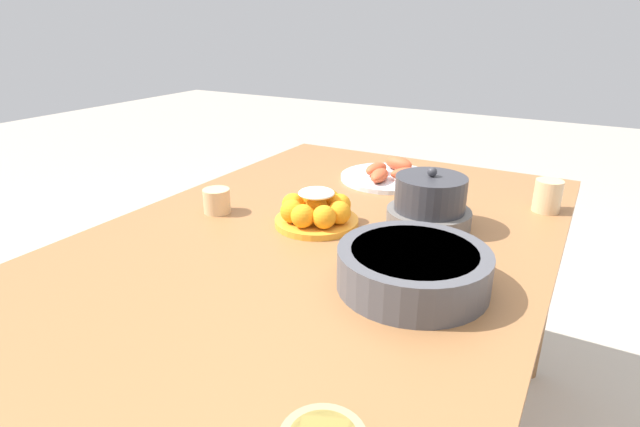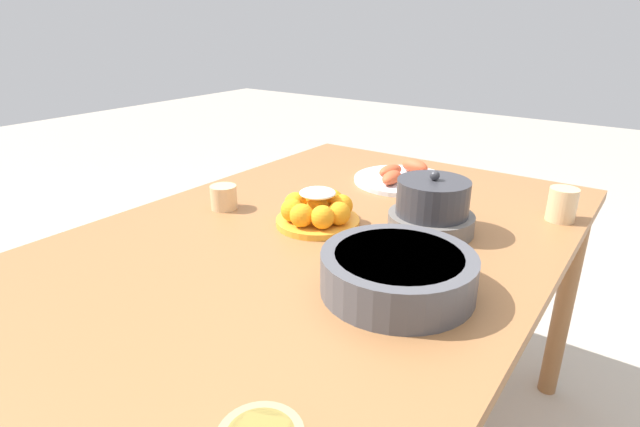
# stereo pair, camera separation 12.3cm
# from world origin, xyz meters

# --- Properties ---
(dining_table) EXTENTS (1.53, 1.04, 0.75)m
(dining_table) POSITION_xyz_m (0.00, 0.00, 0.67)
(dining_table) COLOR #936038
(dining_table) RESTS_ON ground_plane
(cake_plate) EXTENTS (0.21, 0.21, 0.09)m
(cake_plate) POSITION_xyz_m (-0.04, -0.04, 0.78)
(cake_plate) COLOR gold
(cake_plate) RESTS_ON dining_table
(serving_bowl) EXTENTS (0.29, 0.29, 0.08)m
(serving_bowl) POSITION_xyz_m (0.14, 0.28, 0.79)
(serving_bowl) COLOR #4C4C51
(serving_bowl) RESTS_ON dining_table
(seafood_platter) EXTENTS (0.31, 0.31, 0.06)m
(seafood_platter) POSITION_xyz_m (-0.48, -0.02, 0.76)
(seafood_platter) COLOR silver
(seafood_platter) RESTS_ON dining_table
(cup_near) EXTENTS (0.07, 0.07, 0.07)m
(cup_near) POSITION_xyz_m (0.02, -0.32, 0.78)
(cup_near) COLOR #DBB27F
(cup_near) RESTS_ON dining_table
(cup_far) EXTENTS (0.07, 0.07, 0.09)m
(cup_far) POSITION_xyz_m (-0.43, 0.45, 0.79)
(cup_far) COLOR #DBB27F
(cup_far) RESTS_ON dining_table
(warming_pot) EXTENTS (0.21, 0.21, 0.16)m
(warming_pot) POSITION_xyz_m (-0.16, 0.21, 0.81)
(warming_pot) COLOR #66605B
(warming_pot) RESTS_ON dining_table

